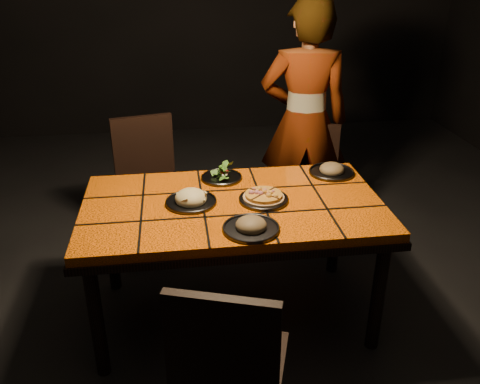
{
  "coord_description": "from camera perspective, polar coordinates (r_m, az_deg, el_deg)",
  "views": [
    {
      "loc": [
        -0.29,
        -2.42,
        1.97
      ],
      "look_at": [
        0.04,
        -0.03,
        0.82
      ],
      "focal_mm": 38.0,
      "sensor_mm": 36.0,
      "label": 1
    }
  ],
  "objects": [
    {
      "name": "plate_mushroom_b",
      "position": [
        3.11,
        10.26,
        2.47
      ],
      "size": [
        0.27,
        0.27,
        0.09
      ],
      "color": "#3B3B40",
      "rests_on": "dining_table"
    },
    {
      "name": "chair_near",
      "position": [
        2.07,
        -1.33,
        -18.74
      ],
      "size": [
        0.53,
        0.53,
        0.92
      ],
      "rotation": [
        0.0,
        0.0,
        2.82
      ],
      "color": "black",
      "rests_on": "ground"
    },
    {
      "name": "dining_table",
      "position": [
        2.76,
        -0.82,
        -2.6
      ],
      "size": [
        1.62,
        0.92,
        0.75
      ],
      "color": "#FF6908",
      "rests_on": "ground"
    },
    {
      "name": "plate_pizza",
      "position": [
        2.73,
        2.67,
        -0.66
      ],
      "size": [
        0.32,
        0.32,
        0.04
      ],
      "color": "#3B3B40",
      "rests_on": "dining_table"
    },
    {
      "name": "diner",
      "position": [
        3.68,
        7.23,
        7.79
      ],
      "size": [
        0.69,
        0.51,
        1.73
      ],
      "primitive_type": "imported",
      "rotation": [
        0.0,
        0.0,
        2.99
      ],
      "color": "brown",
      "rests_on": "ground"
    },
    {
      "name": "plate_mushroom_a",
      "position": [
        2.45,
        1.25,
        -3.79
      ],
      "size": [
        0.28,
        0.28,
        0.09
      ],
      "color": "#3B3B40",
      "rests_on": "dining_table"
    },
    {
      "name": "plate_salad",
      "position": [
        2.99,
        -2.09,
        1.92
      ],
      "size": [
        0.24,
        0.24,
        0.07
      ],
      "color": "#3B3B40",
      "rests_on": "dining_table"
    },
    {
      "name": "chair_far_right",
      "position": [
        3.74,
        7.82,
        1.9
      ],
      "size": [
        0.5,
        0.5,
        0.85
      ],
      "rotation": [
        0.0,
        0.0,
        -0.36
      ],
      "color": "black",
      "rests_on": "ground"
    },
    {
      "name": "plate_pasta",
      "position": [
        2.71,
        -5.52,
        -0.82
      ],
      "size": [
        0.27,
        0.27,
        0.09
      ],
      "color": "#3B3B40",
      "rests_on": "dining_table"
    },
    {
      "name": "chair_far_left",
      "position": [
        3.62,
        -10.29,
        1.83
      ],
      "size": [
        0.51,
        0.51,
        0.94
      ],
      "rotation": [
        0.0,
        0.0,
        0.22
      ],
      "color": "black",
      "rests_on": "ground"
    },
    {
      "name": "room_shell",
      "position": [
        2.48,
        -0.94,
        14.55
      ],
      "size": [
        6.04,
        7.04,
        3.08
      ],
      "color": "black",
      "rests_on": "ground"
    }
  ]
}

